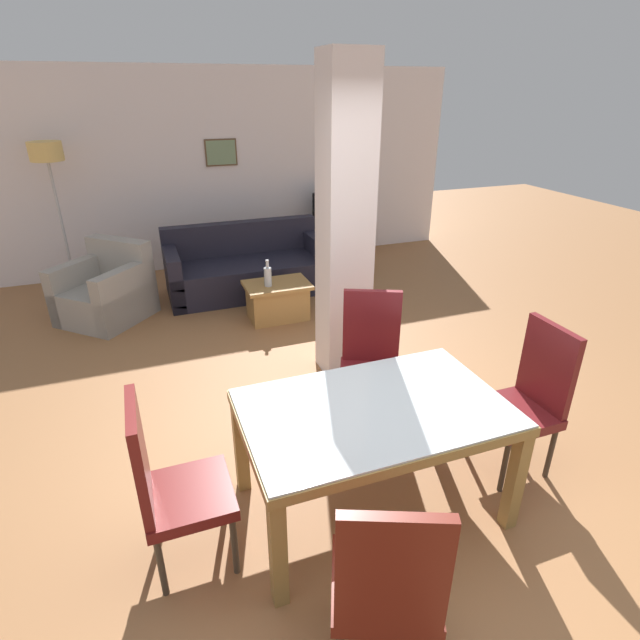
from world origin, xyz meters
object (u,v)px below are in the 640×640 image
tv_stand (336,240)px  sofa (247,270)px  dining_chair_near_left (387,583)px  bottle (268,276)px  dining_chair_head_right (528,395)px  armchair (107,293)px  dining_chair_head_left (169,482)px  dining_chair_far_right (371,357)px  dining_table (374,428)px  floor_lamp (49,166)px  coffee_table (278,300)px  tv_screen (337,208)px

tv_stand → sofa: bearing=-148.9°
dining_chair_near_left → tv_stand: 6.20m
bottle → dining_chair_head_right: bearing=-70.7°
armchair → dining_chair_head_left: bearing=139.3°
dining_chair_far_right → sofa: 3.10m
dining_table → dining_chair_head_left: (-1.18, 0.00, -0.03)m
dining_chair_near_left → bottle: (0.51, 3.82, -0.03)m
dining_table → floor_lamp: (-2.02, 4.75, 0.98)m
floor_lamp → dining_chair_head_left: bearing=-79.9°
armchair → tv_stand: (3.33, 1.26, -0.06)m
floor_lamp → dining_chair_head_right: bearing=-56.3°
sofa → tv_stand: sofa is taller
coffee_table → dining_chair_head_left: bearing=-115.6°
dining_chair_head_right → sofa: bearing=14.8°
dining_chair_far_right → bottle: dining_chair_far_right is taller
armchair → tv_screen: size_ratio=1.30×
dining_table → tv_screen: (1.75, 4.90, 0.15)m
bottle → dining_table: bearing=-92.5°
armchair → floor_lamp: size_ratio=0.63×
dining_table → bottle: (0.13, 2.91, -0.06)m
dining_table → tv_screen: tv_screen is taller
dining_chair_far_right → dining_table: bearing=90.0°
sofa → tv_screen: size_ratio=2.24×
dining_chair_near_left → tv_screen: bearing=92.5°
armchair → bottle: (1.71, -0.73, 0.24)m
dining_chair_head_right → floor_lamp: floor_lamp is taller
dining_table → armchair: (-1.58, 3.64, -0.30)m
bottle → tv_screen: 2.58m
coffee_table → tv_stand: tv_stand is taller
coffee_table → floor_lamp: size_ratio=0.39×
dining_chair_far_right → tv_screen: 4.29m
armchair → tv_stand: armchair is taller
dining_chair_head_right → armchair: dining_chair_head_right is taller
sofa → coffee_table: (0.13, -0.96, -0.07)m
dining_table → floor_lamp: floor_lamp is taller
tv_screen → bottle: bearing=27.8°
dining_chair_head_left → bottle: 3.19m
dining_chair_near_left → floor_lamp: floor_lamp is taller
armchair → tv_screen: bearing=-116.2°
dining_table → floor_lamp: size_ratio=0.83×
tv_stand → dining_chair_far_right: bearing=-108.6°
armchair → bottle: bearing=-160.1°
dining_table → tv_stand: 5.22m
dining_chair_head_right → bottle: size_ratio=3.55×
dining_chair_far_right → bottle: (-0.26, 2.07, -0.03)m
dining_chair_head_left → armchair: (-0.40, 3.64, -0.27)m
dining_table → dining_chair_head_right: dining_chair_head_right is taller
sofa → dining_chair_head_right: bearing=104.8°
sofa → armchair: (-1.69, -0.27, 0.01)m
dining_chair_far_right → tv_screen: (1.37, 4.06, 0.18)m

